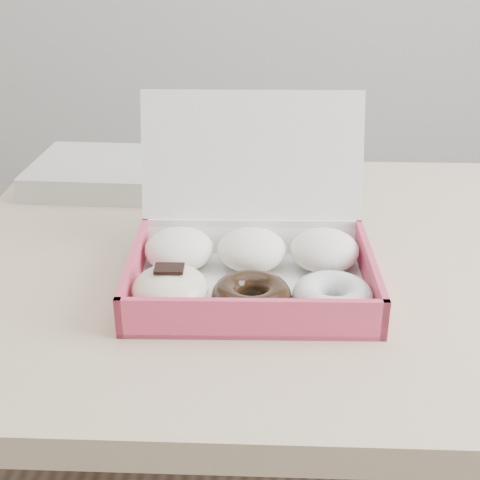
{
  "coord_description": "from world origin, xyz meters",
  "views": [
    {
      "loc": [
        -0.14,
        -0.87,
        1.19
      ],
      "look_at": [
        -0.17,
        -0.12,
        0.83
      ],
      "focal_mm": 50.0,
      "sensor_mm": 36.0,
      "label": 1
    }
  ],
  "objects": [
    {
      "name": "newspapers",
      "position": [
        -0.42,
        0.26,
        0.77
      ],
      "size": [
        0.28,
        0.23,
        0.04
      ],
      "primitive_type": "cube",
      "rotation": [
        0.0,
        0.0,
        -0.04
      ],
      "color": "beige",
      "rests_on": "table"
    },
    {
      "name": "table",
      "position": [
        0.0,
        0.0,
        0.67
      ],
      "size": [
        1.2,
        0.8,
        0.75
      ],
      "color": "#D3BA8B",
      "rests_on": "ground"
    },
    {
      "name": "donut_box",
      "position": [
        -0.16,
        -0.1,
        0.79
      ],
      "size": [
        0.32,
        0.29,
        0.22
      ],
      "rotation": [
        0.0,
        0.0,
        0.02
      ],
      "color": "white",
      "rests_on": "table"
    }
  ]
}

